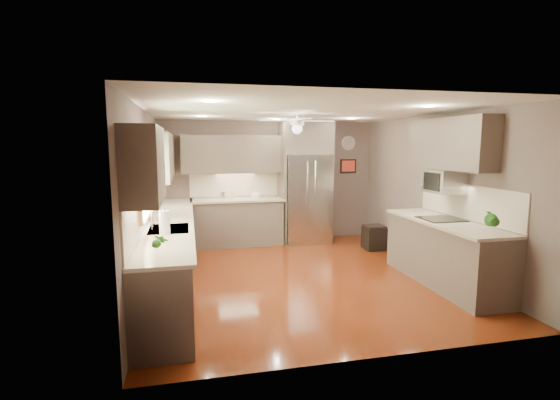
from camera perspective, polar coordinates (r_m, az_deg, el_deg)
name	(u,v)px	position (r m, az deg, el deg)	size (l,w,h in m)	color
floor	(301,276)	(6.40, 3.02, -10.60)	(5.00, 5.00, 0.00)	#51280A
ceiling	(303,111)	(6.09, 3.19, 12.33)	(5.00, 5.00, 0.00)	white
wall_back	(270,181)	(8.53, -1.48, 2.65)	(4.50, 4.50, 0.00)	brown
wall_front	(377,230)	(3.81, 13.44, -4.09)	(4.50, 4.50, 0.00)	brown
wall_left	(146,200)	(5.92, -18.36, -0.06)	(5.00, 5.00, 0.00)	brown
wall_right	(435,192)	(7.07, 20.94, 1.05)	(5.00, 5.00, 0.00)	brown
canister_b	(223,195)	(8.18, -8.06, 0.66)	(0.09, 0.09, 0.15)	silver
canister_c	(232,194)	(8.13, -6.72, 0.78)	(0.10, 0.10, 0.17)	beige
soap_bottle	(162,214)	(6.08, -16.28, -1.86)	(0.08, 0.08, 0.18)	white
potted_plant_left	(160,242)	(4.15, -16.57, -5.64)	(0.15, 0.10, 0.28)	#27601B
potted_plant_right	(493,220)	(5.53, 27.75, -2.45)	(0.20, 0.16, 0.36)	#27601B
bowl	(256,197)	(8.18, -3.34, 0.40)	(0.19, 0.19, 0.05)	beige
left_run	(170,250)	(6.19, -15.18, -6.83)	(0.65, 4.70, 1.45)	#50423A
back_run	(237,221)	(8.24, -6.02, -2.96)	(1.85, 0.65, 1.45)	#50423A
uppers	(246,154)	(6.61, -4.79, 6.51)	(4.50, 4.70, 0.95)	#50423A
window	(143,182)	(5.39, -18.69, 2.40)	(0.05, 1.12, 0.92)	#BFF2B2
sink	(169,231)	(5.46, -15.37, -4.23)	(0.50, 0.70, 0.32)	silver
refrigerator	(306,185)	(8.38, 3.68, 2.12)	(1.06, 0.75, 2.45)	silver
right_run	(445,251)	(6.37, 22.18, -6.71)	(0.70, 2.20, 1.45)	#50423A
microwave	(444,181)	(6.47, 22.07, 2.46)	(0.43, 0.55, 0.34)	silver
ceiling_fan	(297,124)	(6.36, 2.42, 10.63)	(1.18, 1.18, 0.32)	white
recessed_lights	(293,114)	(6.46, 1.85, 12.03)	(2.84, 3.14, 0.01)	white
wall_clock	(349,143)	(8.99, 9.63, 7.91)	(0.30, 0.03, 0.30)	white
framed_print	(348,166)	(9.00, 9.57, 4.73)	(0.36, 0.03, 0.30)	black
stool	(374,237)	(8.07, 13.09, -5.14)	(0.39, 0.39, 0.46)	black
paper_towel	(165,223)	(5.10, -15.93, -3.10)	(0.13, 0.13, 0.32)	white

